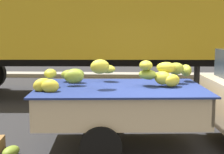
# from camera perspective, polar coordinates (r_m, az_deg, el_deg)

# --- Properties ---
(ground) EXTENTS (220.00, 220.00, 0.00)m
(ground) POSITION_cam_1_polar(r_m,az_deg,el_deg) (5.88, 8.84, -12.52)
(ground) COLOR #28282B
(curb_strip) EXTENTS (80.00, 0.80, 0.16)m
(curb_strip) POSITION_cam_1_polar(r_m,az_deg,el_deg) (14.57, 4.91, 0.32)
(curb_strip) COLOR gray
(curb_strip) RESTS_ON ground
(semi_trailer) EXTENTS (12.07, 2.96, 3.95)m
(semi_trailer) POSITION_cam_1_polar(r_m,az_deg,el_deg) (10.26, -4.19, 10.81)
(semi_trailer) COLOR gold
(semi_trailer) RESTS_ON ground
(fallen_banana_bunch_near_tailgate) EXTENTS (0.31, 0.42, 0.18)m
(fallen_banana_bunch_near_tailgate) POSITION_cam_1_polar(r_m,az_deg,el_deg) (5.79, -16.96, -12.17)
(fallen_banana_bunch_near_tailgate) COLOR olive
(fallen_banana_bunch_near_tailgate) RESTS_ON ground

